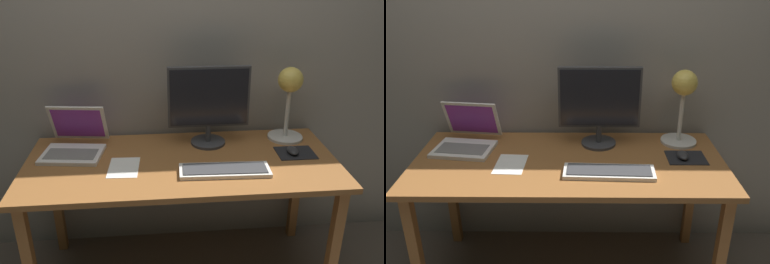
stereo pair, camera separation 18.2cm
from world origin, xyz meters
The scene contains 9 objects.
back_wall centered at (0.00, 0.40, 1.30)m, with size 4.80×0.06×2.60m, color gray.
desk centered at (0.00, 0.00, 0.66)m, with size 1.60×0.70×0.74m.
monitor centered at (0.16, 0.19, 0.98)m, with size 0.44×0.19×0.44m.
keyboard_main centered at (0.20, -0.14, 0.75)m, with size 0.44×0.16×0.03m.
laptop centered at (-0.56, 0.17, 0.81)m, with size 0.34×0.34×0.23m.
desk_lamp centered at (0.61, 0.22, 1.02)m, with size 0.20×0.20×0.42m.
mousepad centered at (0.61, 0.03, 0.74)m, with size 0.20×0.16×0.00m, color black.
mouse centered at (0.59, 0.02, 0.76)m, with size 0.06×0.10×0.03m, color #28282B.
paper_sheet_near_mouse centered at (-0.29, -0.05, 0.74)m, with size 0.15×0.21×0.00m, color white.
Camera 2 is at (0.06, -1.84, 1.71)m, focal length 37.71 mm.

